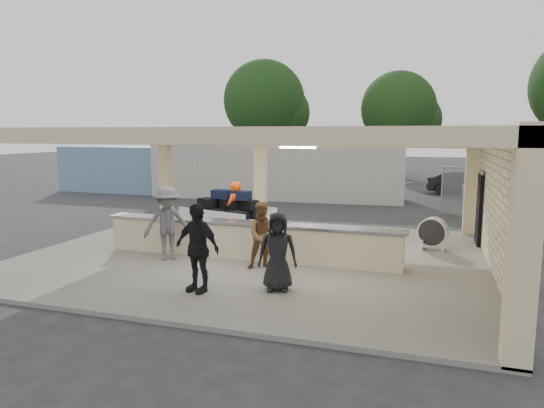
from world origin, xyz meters
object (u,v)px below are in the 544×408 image
(luggage_cart, at_px, (227,213))
(drum_fan, at_px, (433,232))
(baggage_handler, at_px, (234,211))
(container_blue, at_px, (143,170))
(passenger_b, at_px, (197,248))
(baggage_counter, at_px, (248,240))
(car_dark, at_px, (467,184))
(car_white_a, at_px, (515,191))
(passenger_c, at_px, (168,223))
(passenger_d, at_px, (278,251))
(passenger_a, at_px, (263,235))
(container_white, at_px, (276,171))

(luggage_cart, distance_m, drum_fan, 6.16)
(baggage_handler, xyz_separation_m, container_blue, (-9.96, 10.39, 0.28))
(luggage_cart, xyz_separation_m, passenger_b, (1.44, -4.91, 0.11))
(luggage_cart, bearing_deg, baggage_counter, -37.45)
(baggage_counter, xyz_separation_m, passenger_b, (-0.04, -2.84, 0.45))
(drum_fan, distance_m, car_dark, 14.05)
(car_white_a, bearing_deg, baggage_counter, 158.56)
(car_dark, bearing_deg, passenger_c, 170.61)
(car_white_a, distance_m, car_dark, 3.35)
(passenger_c, height_order, car_dark, passenger_c)
(baggage_handler, xyz_separation_m, passenger_b, (1.16, -4.80, 0.02))
(passenger_d, bearing_deg, passenger_b, -174.75)
(luggage_cart, height_order, car_white_a, luggage_cart)
(passenger_a, height_order, passenger_c, passenger_c)
(baggage_counter, relative_size, container_white, 0.63)
(baggage_counter, distance_m, container_blue, 16.65)
(passenger_a, bearing_deg, car_dark, 44.30)
(drum_fan, height_order, passenger_d, passenger_d)
(passenger_d, height_order, car_dark, passenger_d)
(container_blue, bearing_deg, car_dark, 14.26)
(passenger_a, xyz_separation_m, car_white_a, (7.70, 14.58, -0.27))
(container_blue, bearing_deg, passenger_d, -48.04)
(baggage_counter, bearing_deg, passenger_a, -47.64)
(passenger_c, distance_m, passenger_d, 3.80)
(container_white, bearing_deg, car_white_a, 3.76)
(car_dark, bearing_deg, car_white_a, -126.98)
(luggage_cart, height_order, container_white, container_white)
(baggage_counter, xyz_separation_m, container_white, (-3.13, 12.28, 0.81))
(baggage_counter, bearing_deg, container_blue, 132.09)
(passenger_b, xyz_separation_m, car_dark, (6.45, 19.34, -0.39))
(container_white, bearing_deg, baggage_counter, -79.46)
(drum_fan, relative_size, car_dark, 0.24)
(passenger_d, height_order, car_white_a, passenger_d)
(luggage_cart, height_order, drum_fan, luggage_cart)
(baggage_handler, bearing_deg, luggage_cart, -102.93)
(drum_fan, bearing_deg, passenger_b, -114.28)
(baggage_counter, height_order, drum_fan, baggage_counter)
(container_white, bearing_deg, passenger_c, -88.56)
(baggage_handler, height_order, passenger_c, passenger_c)
(luggage_cart, height_order, baggage_handler, baggage_handler)
(baggage_handler, bearing_deg, car_white_a, 149.30)
(passenger_d, bearing_deg, drum_fan, 41.98)
(drum_fan, bearing_deg, baggage_counter, -134.54)
(passenger_b, height_order, passenger_c, passenger_c)
(baggage_counter, xyz_separation_m, car_white_a, (8.41, 13.80, 0.07))
(baggage_handler, xyz_separation_m, car_white_a, (9.60, 11.84, -0.36))
(car_white_a, bearing_deg, drum_fan, 171.46)
(car_dark, bearing_deg, container_white, 130.31)
(car_white_a, xyz_separation_m, container_white, (-11.54, -1.52, 0.75))
(passenger_a, relative_size, car_dark, 0.42)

